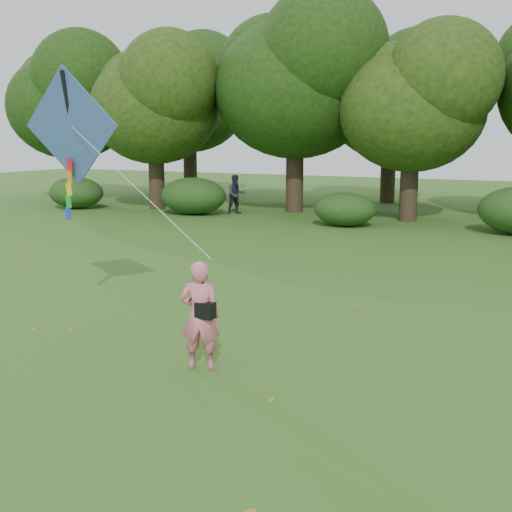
% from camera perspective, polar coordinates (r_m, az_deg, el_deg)
% --- Properties ---
extents(ground, '(100.00, 100.00, 0.00)m').
position_cam_1_polar(ground, '(10.71, -1.79, -9.98)').
color(ground, '#265114').
rests_on(ground, ground).
extents(man_kite_flyer, '(0.76, 0.63, 1.80)m').
position_cam_1_polar(man_kite_flyer, '(10.47, -5.00, -5.29)').
color(man_kite_flyer, pink).
rests_on(man_kite_flyer, ground).
extents(bystander_left, '(1.17, 1.17, 1.92)m').
position_cam_1_polar(bystander_left, '(31.58, -1.78, 5.49)').
color(bystander_left, '#262633').
rests_on(bystander_left, ground).
extents(crossbody_bag, '(0.43, 0.20, 0.71)m').
position_cam_1_polar(crossbody_bag, '(10.36, -4.54, -4.78)').
color(crossbody_bag, black).
rests_on(crossbody_bag, ground).
extents(flying_kite, '(5.65, 2.16, 3.33)m').
position_cam_1_polar(flying_kite, '(14.04, -16.11, 10.87)').
color(flying_kite, '#253CA2').
rests_on(flying_kite, ground).
extents(tree_line, '(54.70, 15.30, 9.48)m').
position_cam_1_polar(tree_line, '(31.89, 21.60, 13.18)').
color(tree_line, '#3A2D1E').
rests_on(tree_line, ground).
extents(shrub_band, '(39.15, 3.22, 1.88)m').
position_cam_1_polar(shrub_band, '(27.14, 14.83, 4.09)').
color(shrub_band, '#264919').
rests_on(shrub_band, ground).
extents(fallen_leaves, '(11.01, 10.21, 0.01)m').
position_cam_1_polar(fallen_leaves, '(11.16, -4.93, -9.11)').
color(fallen_leaves, olive).
rests_on(fallen_leaves, ground).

